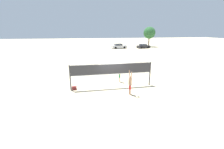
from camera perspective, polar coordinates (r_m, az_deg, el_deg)
ground_plane at (r=14.63m, az=0.00°, el=-4.93°), size 200.00×200.00×0.00m
volleyball_net at (r=14.10m, az=0.00°, el=1.45°), size 7.84×0.12×2.38m
player_spiker at (r=12.79m, az=6.92°, el=-2.98°), size 0.28×0.70×2.10m
player_blocker at (r=15.85m, az=2.90°, el=1.15°), size 0.28×0.71×2.20m
volleyball at (r=12.76m, az=10.00°, el=-7.96°), size 0.22×0.22×0.22m
gear_bag at (r=14.47m, az=-14.18°, el=-5.04°), size 0.41×0.28×0.31m
parked_car_near at (r=49.08m, az=11.86°, el=10.48°), size 4.35×2.65×1.31m
parked_car_mid at (r=47.33m, az=2.63°, el=10.68°), size 4.91×2.53×1.46m
tree_left_cluster at (r=54.24m, az=14.06°, el=15.14°), size 3.97×3.97×6.63m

